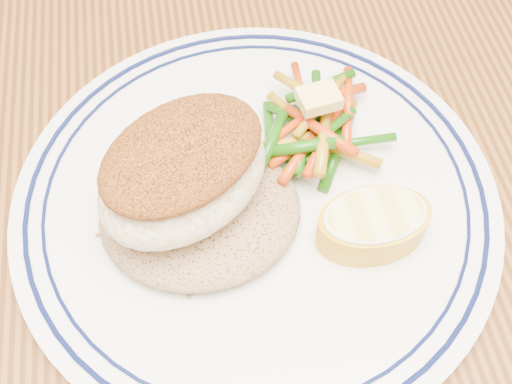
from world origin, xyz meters
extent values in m
cube|color=#542B10|center=(0.00, 0.00, 0.73)|extent=(1.50, 0.90, 0.04)
cylinder|color=white|center=(-0.01, 0.03, 0.76)|extent=(0.30, 0.30, 0.01)
torus|color=#0A113F|center=(-0.01, 0.03, 0.77)|extent=(0.28, 0.28, 0.00)
torus|color=#0A113F|center=(-0.01, 0.03, 0.77)|extent=(0.26, 0.26, 0.00)
ellipsoid|color=#916E48|center=(-0.05, 0.02, 0.78)|extent=(0.12, 0.11, 0.02)
ellipsoid|color=white|center=(-0.06, 0.03, 0.80)|extent=(0.13, 0.12, 0.05)
ellipsoid|color=brown|center=(-0.05, 0.03, 0.82)|extent=(0.12, 0.11, 0.02)
cylinder|color=#1B590B|center=(0.03, 0.07, 0.77)|extent=(0.02, 0.05, 0.01)
cylinder|color=#1B590B|center=(0.00, 0.07, 0.77)|extent=(0.01, 0.05, 0.01)
cylinder|color=#AC7F12|center=(0.05, 0.07, 0.77)|extent=(0.04, 0.05, 0.01)
cylinder|color=#1B590B|center=(0.04, 0.05, 0.77)|extent=(0.04, 0.06, 0.01)
cylinder|color=#1B590B|center=(0.02, 0.05, 0.77)|extent=(0.05, 0.04, 0.01)
cylinder|color=#AC7F12|center=(0.02, 0.08, 0.77)|extent=(0.04, 0.05, 0.01)
cylinder|color=#1B590B|center=(0.04, 0.06, 0.77)|extent=(0.04, 0.04, 0.01)
cylinder|color=#1B590B|center=(0.04, 0.09, 0.78)|extent=(0.02, 0.05, 0.01)
cylinder|color=#1B590B|center=(0.03, 0.07, 0.77)|extent=(0.04, 0.05, 0.01)
cylinder|color=#AC7F12|center=(0.05, 0.05, 0.77)|extent=(0.04, 0.04, 0.01)
cylinder|color=#1B590B|center=(0.06, 0.05, 0.78)|extent=(0.05, 0.01, 0.01)
cylinder|color=#1B590B|center=(0.02, 0.08, 0.78)|extent=(0.04, 0.04, 0.01)
cylinder|color=red|center=(0.02, 0.05, 0.78)|extent=(0.04, 0.03, 0.01)
cylinder|color=#1B590B|center=(0.02, 0.06, 0.78)|extent=(0.02, 0.06, 0.01)
cylinder|color=red|center=(0.05, 0.07, 0.78)|extent=(0.02, 0.05, 0.01)
cylinder|color=#AC7F12|center=(0.01, 0.06, 0.78)|extent=(0.05, 0.02, 0.01)
cylinder|color=red|center=(0.05, 0.09, 0.78)|extent=(0.05, 0.02, 0.01)
cylinder|color=red|center=(0.06, 0.09, 0.78)|extent=(0.02, 0.05, 0.01)
cylinder|color=red|center=(0.03, 0.05, 0.78)|extent=(0.04, 0.06, 0.01)
cylinder|color=red|center=(0.03, 0.10, 0.78)|extent=(0.01, 0.05, 0.01)
cylinder|color=red|center=(0.02, 0.05, 0.78)|extent=(0.04, 0.04, 0.01)
cylinder|color=#1B590B|center=(0.04, 0.06, 0.78)|extent=(0.04, 0.03, 0.01)
cylinder|color=red|center=(0.00, 0.06, 0.78)|extent=(0.05, 0.03, 0.01)
cylinder|color=#1B590B|center=(0.04, 0.10, 0.78)|extent=(0.05, 0.02, 0.01)
cylinder|color=#AC7F12|center=(0.03, 0.10, 0.78)|extent=(0.03, 0.04, 0.01)
cylinder|color=#1B590B|center=(0.00, 0.06, 0.79)|extent=(0.03, 0.04, 0.01)
cylinder|color=#AC7F12|center=(0.04, 0.08, 0.78)|extent=(0.05, 0.05, 0.01)
cylinder|color=red|center=(0.03, 0.06, 0.79)|extent=(0.04, 0.05, 0.01)
cylinder|color=#1B590B|center=(0.02, 0.05, 0.79)|extent=(0.05, 0.01, 0.01)
cylinder|color=#AC7F12|center=(0.03, 0.05, 0.79)|extent=(0.02, 0.05, 0.02)
cube|color=#FAE57A|center=(0.03, 0.07, 0.80)|extent=(0.03, 0.02, 0.01)
torus|color=white|center=(0.05, -0.01, 0.79)|extent=(0.06, 0.06, 0.00)
camera|label=1|loc=(-0.05, -0.18, 1.10)|focal=45.00mm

